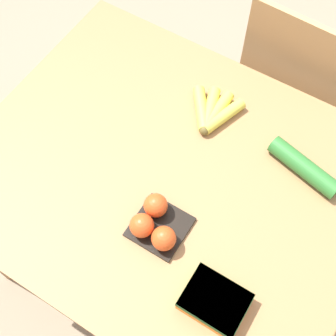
# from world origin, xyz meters

# --- Properties ---
(ground_plane) EXTENTS (12.00, 12.00, 0.00)m
(ground_plane) POSITION_xyz_m (0.00, 0.00, 0.00)
(ground_plane) COLOR gray
(dining_table) EXTENTS (1.20, 0.98, 0.78)m
(dining_table) POSITION_xyz_m (0.00, 0.00, 0.67)
(dining_table) COLOR #9E7044
(dining_table) RESTS_ON ground_plane
(chair) EXTENTS (0.44, 0.42, 0.97)m
(chair) POSITION_xyz_m (0.15, 0.71, 0.50)
(chair) COLOR tan
(chair) RESTS_ON ground_plane
(banana_bunch) EXTENTS (0.18, 0.18, 0.04)m
(banana_bunch) POSITION_xyz_m (0.01, 0.25, 0.80)
(banana_bunch) COLOR brown
(banana_bunch) RESTS_ON dining_table
(tomato_pack) EXTENTS (0.15, 0.15, 0.08)m
(tomato_pack) POSITION_xyz_m (0.06, -0.17, 0.81)
(tomato_pack) COLOR black
(tomato_pack) RESTS_ON dining_table
(carrot_bag) EXTENTS (0.16, 0.13, 0.05)m
(carrot_bag) POSITION_xyz_m (0.30, -0.26, 0.81)
(carrot_bag) COLOR orange
(carrot_bag) RESTS_ON dining_table
(cucumber_near) EXTENTS (0.24, 0.11, 0.06)m
(cucumber_near) POSITION_xyz_m (0.34, 0.21, 0.81)
(cucumber_near) COLOR #2D702D
(cucumber_near) RESTS_ON dining_table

